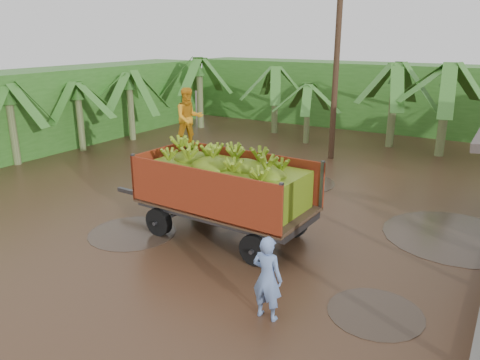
# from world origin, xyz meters

# --- Properties ---
(ground) EXTENTS (100.00, 100.00, 0.00)m
(ground) POSITION_xyz_m (0.00, 0.00, 0.00)
(ground) COLOR black
(ground) RESTS_ON ground
(hedge_north) EXTENTS (22.00, 3.00, 3.60)m
(hedge_north) POSITION_xyz_m (-2.00, 16.00, 1.80)
(hedge_north) COLOR #2D661E
(hedge_north) RESTS_ON ground
(hedge_west) EXTENTS (3.00, 18.00, 3.60)m
(hedge_west) POSITION_xyz_m (-14.00, 4.00, 1.80)
(hedge_west) COLOR #2D661E
(hedge_west) RESTS_ON ground
(banana_trailer) EXTENTS (6.41, 2.43, 3.79)m
(banana_trailer) POSITION_xyz_m (-1.22, -1.11, 1.40)
(banana_trailer) COLOR #BF391B
(banana_trailer) RESTS_ON ground
(man_blue) EXTENTS (0.62, 0.42, 1.68)m
(man_blue) POSITION_xyz_m (1.53, -3.90, 0.84)
(man_blue) COLOR #6C8AC5
(man_blue) RESTS_ON ground
(utility_pole) EXTENTS (1.20, 0.24, 7.57)m
(utility_pole) POSITION_xyz_m (-1.66, 8.06, 3.84)
(utility_pole) COLOR #47301E
(utility_pole) RESTS_ON ground
(banana_plants) EXTENTS (25.04, 20.35, 4.19)m
(banana_plants) POSITION_xyz_m (-4.22, 7.12, 1.86)
(banana_plants) COLOR #2D661E
(banana_plants) RESTS_ON ground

